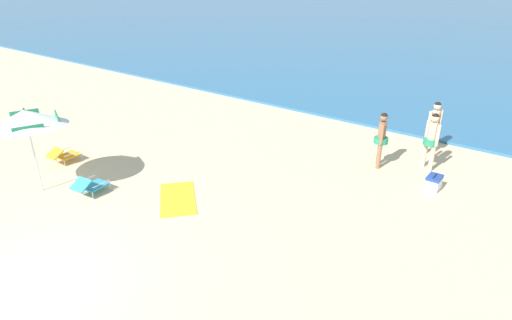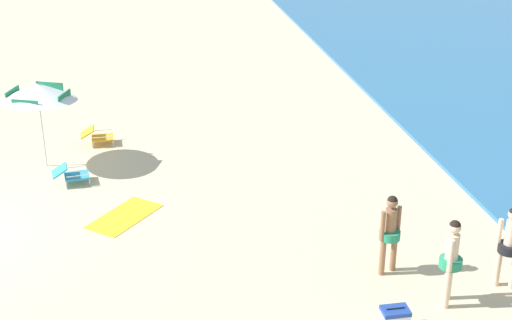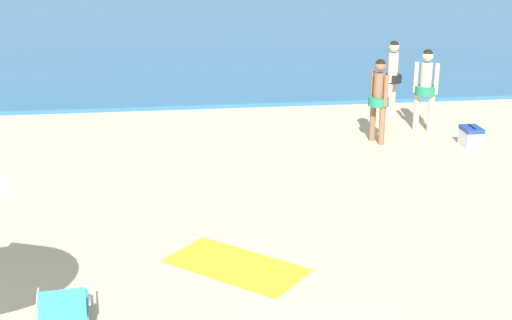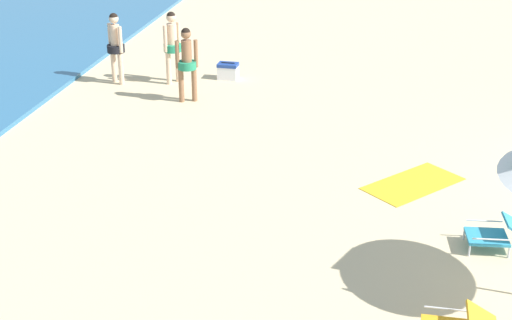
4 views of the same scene
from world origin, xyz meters
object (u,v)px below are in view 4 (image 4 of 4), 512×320
object	(u,v)px
cooler_box	(228,71)
beach_towel	(413,184)
lounge_chair_beside_umbrella	(497,233)
person_wading_in	(187,59)
person_standing_beside	(116,43)
person_standing_near_shore	(172,42)

from	to	relation	value
cooler_box	beach_towel	bearing A→B (deg)	-138.49
lounge_chair_beside_umbrella	person_wading_in	distance (m)	8.38
person_standing_beside	cooler_box	world-z (taller)	person_standing_beside
person_standing_near_shore	cooler_box	xyz separation A→B (m)	(0.55, -1.24, -0.81)
person_standing_beside	cooler_box	bearing A→B (deg)	-71.76
person_standing_near_shore	cooler_box	distance (m)	1.58
cooler_box	person_standing_beside	bearing A→B (deg)	108.24
person_standing_near_shore	person_wading_in	bearing A→B (deg)	-149.78
lounge_chair_beside_umbrella	person_standing_beside	size ratio (longest dim) A/B	0.55
lounge_chair_beside_umbrella	beach_towel	xyz separation A→B (m)	(2.03, 1.23, -0.26)
person_standing_beside	person_standing_near_shore	bearing A→B (deg)	-77.38
person_standing_beside	person_wading_in	distance (m)	2.25
person_wading_in	beach_towel	size ratio (longest dim) A/B	0.95
person_standing_near_shore	lounge_chair_beside_umbrella	bearing A→B (deg)	-133.35
person_wading_in	beach_towel	xyz separation A→B (m)	(-3.40, -5.10, -0.98)
lounge_chair_beside_umbrella	person_standing_beside	world-z (taller)	person_standing_beside
lounge_chair_beside_umbrella	person_standing_near_shore	xyz separation A→B (m)	(6.66, 7.06, 0.74)
beach_towel	person_standing_near_shore	bearing A→B (deg)	51.47
lounge_chair_beside_umbrella	person_standing_near_shore	bearing A→B (deg)	46.65
person_standing_beside	lounge_chair_beside_umbrella	bearing A→B (deg)	-127.21
person_standing_beside	beach_towel	world-z (taller)	person_standing_beside
person_wading_in	cooler_box	xyz separation A→B (m)	(1.78, -0.52, -0.79)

